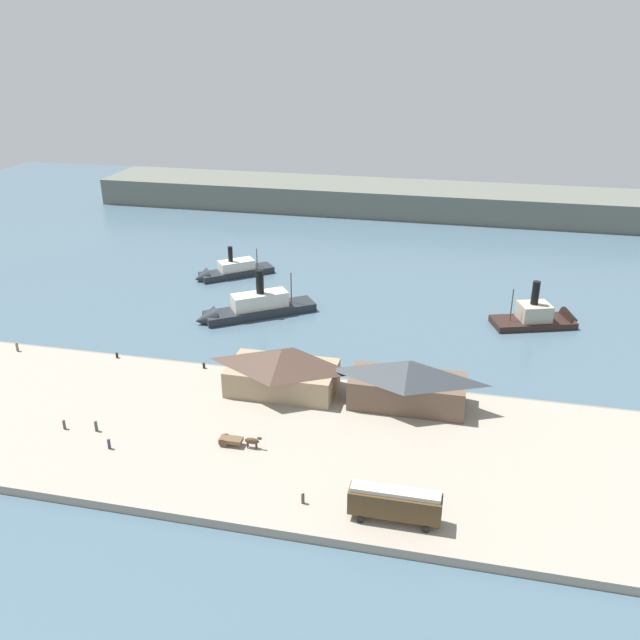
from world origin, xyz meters
TOP-DOWN VIEW (x-y plane):
  - ground_plane at (0.00, 0.00)m, footprint 320.00×320.00m
  - quay_promenade at (0.00, -22.00)m, footprint 110.00×36.00m
  - seawall_edge at (0.00, -3.60)m, footprint 110.00×0.80m
  - ferry_shed_central_terminal at (1.25, -9.17)m, footprint 16.84×9.47m
  - ferry_shed_customs_shed at (20.51, -9.33)m, footprint 17.30×7.92m
  - street_tram at (21.89, -35.46)m, footprint 10.54×2.66m
  - horse_cart at (-0.37, -25.29)m, footprint 5.94×1.59m
  - pedestrian_by_tram at (-47.46, -6.37)m, footprint 0.44×0.44m
  - pedestrian_walking_east at (-17.01, -29.69)m, footprint 0.41×0.41m
  - pedestrian_near_west_shed at (-25.57, -26.71)m, footprint 0.39×0.39m
  - pedestrian_near_east_shed at (-20.92, -26.19)m, footprint 0.44×0.44m
  - pedestrian_standing_center at (10.99, -34.84)m, footprint 0.39×0.39m
  - mooring_post_west at (-29.30, -4.84)m, footprint 0.44×0.44m
  - mooring_post_center_east at (-13.40, -5.13)m, footprint 0.44×0.44m
  - ferry_approaching_west at (43.09, 28.56)m, footprint 17.94×11.16m
  - ferry_outer_harbor at (-13.88, 19.65)m, footprint 22.75×18.10m
  - ferry_near_quay at (-25.85, 40.95)m, footprint 17.25×15.30m
  - far_headland at (0.00, 110.00)m, footprint 180.00×24.00m

SIDE VIEW (x-z plane):
  - ground_plane at x=0.00m, z-range 0.00..0.00m
  - seawall_edge at x=0.00m, z-range 0.00..1.00m
  - quay_promenade at x=0.00m, z-range 0.00..1.20m
  - ferry_near_quay at x=-25.85m, z-range -2.99..5.61m
  - ferry_approaching_west at x=43.09m, z-range -4.15..7.08m
  - mooring_post_west at x=-29.30m, z-range 1.20..2.10m
  - mooring_post_center_east at x=-13.40m, z-range 1.20..2.10m
  - ferry_outer_harbor at x=-13.88m, z-range -3.81..7.25m
  - pedestrian_near_west_shed at x=-25.57m, z-range 1.13..2.70m
  - pedestrian_standing_center at x=10.99m, z-range 1.13..2.71m
  - pedestrian_walking_east at x=-17.01m, z-range 1.13..2.78m
  - pedestrian_near_east_shed at x=-20.92m, z-range 1.12..2.88m
  - pedestrian_by_tram at x=-47.46m, z-range 1.12..2.90m
  - horse_cart at x=-0.37m, z-range 1.19..3.06m
  - street_tram at x=21.89m, z-range 1.56..5.84m
  - far_headland at x=0.00m, z-range 0.00..8.00m
  - ferry_shed_central_terminal at x=1.25m, z-range 1.26..8.20m
  - ferry_shed_customs_shed at x=20.51m, z-range 1.26..8.47m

